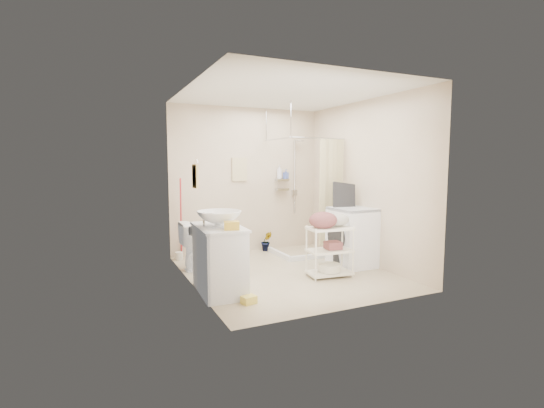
# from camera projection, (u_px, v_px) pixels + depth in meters

# --- Properties ---
(floor) EXTENTS (3.20, 3.20, 0.00)m
(floor) POSITION_uv_depth(u_px,v_px,m) (286.00, 272.00, 5.83)
(floor) COLOR #C4B593
(floor) RESTS_ON ground
(ceiling) EXTENTS (2.80, 3.20, 0.04)m
(ceiling) POSITION_uv_depth(u_px,v_px,m) (287.00, 93.00, 5.55)
(ceiling) COLOR silver
(ceiling) RESTS_ON ground
(wall_back) EXTENTS (2.80, 0.04, 2.60)m
(wall_back) POSITION_uv_depth(u_px,v_px,m) (247.00, 180.00, 7.14)
(wall_back) COLOR beige
(wall_back) RESTS_ON ground
(wall_front) EXTENTS (2.80, 0.04, 2.60)m
(wall_front) POSITION_uv_depth(u_px,v_px,m) (353.00, 192.00, 4.24)
(wall_front) COLOR beige
(wall_front) RESTS_ON ground
(wall_left) EXTENTS (0.04, 3.20, 2.60)m
(wall_left) POSITION_uv_depth(u_px,v_px,m) (190.00, 187.00, 5.11)
(wall_left) COLOR beige
(wall_left) RESTS_ON ground
(wall_right) EXTENTS (0.04, 3.20, 2.60)m
(wall_right) POSITION_uv_depth(u_px,v_px,m) (365.00, 183.00, 6.27)
(wall_right) COLOR beige
(wall_right) RESTS_ON ground
(vanity) EXTENTS (0.58, 0.98, 0.84)m
(vanity) POSITION_uv_depth(u_px,v_px,m) (219.00, 259.00, 4.90)
(vanity) COLOR silver
(vanity) RESTS_ON ground
(sink) EXTENTS (0.69, 0.69, 0.19)m
(sink) POSITION_uv_depth(u_px,v_px,m) (219.00, 218.00, 4.84)
(sink) COLOR white
(sink) RESTS_ON vanity
(counter_basket) EXTENTS (0.21, 0.18, 0.10)m
(counter_basket) POSITION_uv_depth(u_px,v_px,m) (232.00, 225.00, 4.58)
(counter_basket) COLOR gold
(counter_basket) RESTS_ON vanity
(floor_basket) EXTENTS (0.27, 0.23, 0.13)m
(floor_basket) POSITION_uv_depth(u_px,v_px,m) (249.00, 298.00, 4.54)
(floor_basket) COLOR #F9E454
(floor_basket) RESTS_ON ground
(toilet) EXTENTS (0.72, 0.41, 0.73)m
(toilet) POSITION_uv_depth(u_px,v_px,m) (205.00, 245.00, 5.99)
(toilet) COLOR white
(toilet) RESTS_ON ground
(mop) EXTENTS (0.17, 0.17, 1.36)m
(mop) POSITION_uv_depth(u_px,v_px,m) (178.00, 220.00, 6.52)
(mop) COLOR red
(mop) RESTS_ON ground
(potted_plant_a) EXTENTS (0.23, 0.20, 0.36)m
(potted_plant_a) POSITION_uv_depth(u_px,v_px,m) (239.00, 244.00, 6.95)
(potted_plant_a) COLOR brown
(potted_plant_a) RESTS_ON ground
(potted_plant_b) EXTENTS (0.23, 0.20, 0.36)m
(potted_plant_b) POSITION_uv_depth(u_px,v_px,m) (267.00, 241.00, 7.24)
(potted_plant_b) COLOR #9C4D38
(potted_plant_b) RESTS_ON ground
(hanging_towel) EXTENTS (0.28, 0.03, 0.42)m
(hanging_towel) POSITION_uv_depth(u_px,v_px,m) (239.00, 169.00, 7.04)
(hanging_towel) COLOR #CDBA90
(hanging_towel) RESTS_ON wall_back
(towel_ring) EXTENTS (0.04, 0.22, 0.34)m
(towel_ring) POSITION_uv_depth(u_px,v_px,m) (195.00, 175.00, 4.92)
(towel_ring) COLOR #FAE38E
(towel_ring) RESTS_ON wall_left
(tp_holder) EXTENTS (0.08, 0.12, 0.14)m
(tp_holder) POSITION_uv_depth(u_px,v_px,m) (193.00, 231.00, 5.23)
(tp_holder) COLOR white
(tp_holder) RESTS_ON wall_left
(shower) EXTENTS (1.10, 1.10, 2.10)m
(shower) POSITION_uv_depth(u_px,v_px,m) (303.00, 195.00, 7.02)
(shower) COLOR silver
(shower) RESTS_ON ground
(shampoo_bottle_a) EXTENTS (0.10, 0.10, 0.25)m
(shampoo_bottle_a) POSITION_uv_depth(u_px,v_px,m) (279.00, 172.00, 7.31)
(shampoo_bottle_a) COLOR silver
(shampoo_bottle_a) RESTS_ON shower
(shampoo_bottle_b) EXTENTS (0.10, 0.10, 0.17)m
(shampoo_bottle_b) POSITION_uv_depth(u_px,v_px,m) (286.00, 174.00, 7.37)
(shampoo_bottle_b) COLOR #42549D
(shampoo_bottle_b) RESTS_ON shower
(washing_machine) EXTENTS (0.63, 0.65, 0.92)m
(washing_machine) POSITION_uv_depth(u_px,v_px,m) (353.00, 237.00, 6.18)
(washing_machine) COLOR white
(washing_machine) RESTS_ON ground
(laundry_rack) EXTENTS (0.65, 0.43, 0.85)m
(laundry_rack) POSITION_uv_depth(u_px,v_px,m) (330.00, 247.00, 5.59)
(laundry_rack) COLOR white
(laundry_rack) RESTS_ON ground
(ironing_board) EXTENTS (0.39, 0.16, 1.35)m
(ironing_board) POSITION_uv_depth(u_px,v_px,m) (344.00, 223.00, 6.20)
(ironing_board) COLOR black
(ironing_board) RESTS_ON ground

